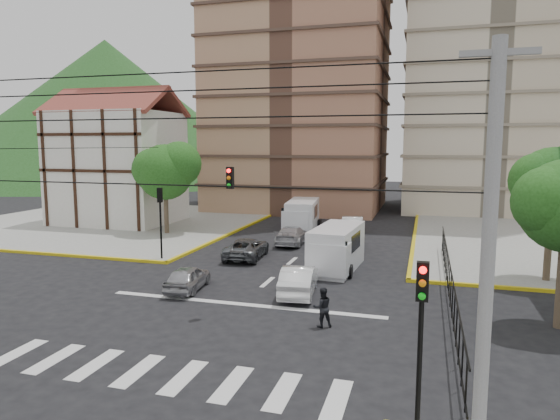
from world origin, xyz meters
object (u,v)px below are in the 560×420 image
at_px(traffic_light_se, 421,323).
at_px(car_silver_front_left, 188,278).
at_px(pedestrian_crosswalk, 322,307).
at_px(van_right_lane, 336,250).
at_px(van_left_lane, 302,217).
at_px(car_white_front_right, 299,280).
at_px(traffic_light_nw, 160,211).

height_order(traffic_light_se, car_silver_front_left, traffic_light_se).
bearing_deg(pedestrian_crosswalk, traffic_light_se, 89.48).
height_order(van_right_lane, van_left_lane, van_left_lane).
relative_size(car_silver_front_left, car_white_front_right, 0.84).
bearing_deg(traffic_light_se, van_left_lane, 109.11).
bearing_deg(pedestrian_crosswalk, car_white_front_right, -91.47).
xyz_separation_m(car_silver_front_left, pedestrian_crosswalk, (7.41, -3.09, 0.18)).
height_order(van_left_lane, car_white_front_right, van_left_lane).
bearing_deg(traffic_light_nw, pedestrian_crosswalk, -35.12).
height_order(car_silver_front_left, car_white_front_right, car_white_front_right).
height_order(traffic_light_nw, car_silver_front_left, traffic_light_nw).
bearing_deg(car_white_front_right, van_right_lane, -107.53).
bearing_deg(van_right_lane, car_silver_front_left, -132.95).
xyz_separation_m(van_right_lane, van_left_lane, (-4.94, 11.85, 0.04)).
distance_m(car_silver_front_left, car_white_front_right, 5.53).
bearing_deg(traffic_light_nw, van_right_lane, 3.61).
xyz_separation_m(traffic_light_se, car_silver_front_left, (-11.16, 10.35, -2.49)).
bearing_deg(van_right_lane, car_white_front_right, -96.00).
bearing_deg(car_silver_front_left, van_left_lane, -100.96).
distance_m(van_right_lane, van_left_lane, 12.84).
bearing_deg(car_white_front_right, traffic_light_nw, -31.42).
xyz_separation_m(van_left_lane, pedestrian_crosswalk, (6.00, -20.87, -0.45)).
xyz_separation_m(traffic_light_nw, pedestrian_crosswalk, (11.85, -8.34, -2.31)).
bearing_deg(traffic_light_nw, traffic_light_se, -45.00).
distance_m(van_left_lane, car_silver_front_left, 17.85).
relative_size(traffic_light_nw, pedestrian_crosswalk, 2.75).
bearing_deg(traffic_light_nw, van_left_lane, 64.96).
relative_size(traffic_light_nw, van_left_lane, 0.74).
height_order(traffic_light_se, van_right_lane, traffic_light_se).
xyz_separation_m(car_white_front_right, pedestrian_crosswalk, (1.95, -3.95, 0.09)).
distance_m(van_left_lane, car_white_front_right, 17.41).
distance_m(car_silver_front_left, pedestrian_crosswalk, 8.03).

